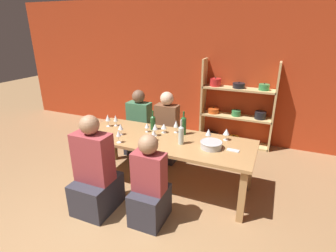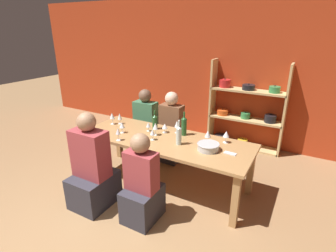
{
  "view_description": "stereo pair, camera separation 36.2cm",
  "coord_description": "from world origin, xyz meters",
  "px_view_note": "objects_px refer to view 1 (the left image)",
  "views": [
    {
      "loc": [
        1.49,
        -1.22,
        2.16
      ],
      "look_at": [
        0.16,
        1.89,
        0.87
      ],
      "focal_mm": 28.0,
      "sensor_mm": 36.0,
      "label": 1
    },
    {
      "loc": [
        1.82,
        -1.06,
        2.16
      ],
      "look_at": [
        0.16,
        1.89,
        0.87
      ],
      "focal_mm": 28.0,
      "sensor_mm": 36.0,
      "label": 2
    }
  ],
  "objects_px": {
    "dining_table": "(165,144)",
    "wine_bottle_green": "(183,125)",
    "wine_glass_red_e": "(147,126)",
    "person_near_a": "(150,190)",
    "person_far_a": "(140,130)",
    "wine_bottle_amber": "(181,134)",
    "wine_glass_white_f": "(116,118)",
    "wine_glass_white_c": "(119,134)",
    "wine_glass_red_d": "(176,124)",
    "wine_glass_red_a": "(209,132)",
    "wine_glass_red_c": "(226,132)",
    "mixing_bowl": "(211,145)",
    "shelf_unit": "(235,111)",
    "wine_glass_white_d": "(154,133)",
    "wine_glass_white_b": "(164,126)",
    "person_far_b": "(167,135)",
    "wine_bottle_dark": "(153,122)",
    "wine_glass_red_b": "(108,118)",
    "wine_glass_white_e": "(155,127)",
    "wine_glass_white_a": "(121,127)",
    "person_near_b": "(95,177)",
    "wine_glass_empty_a": "(90,129)",
    "cell_phone": "(233,150)"
  },
  "relations": [
    {
      "from": "dining_table",
      "to": "wine_bottle_green",
      "type": "bearing_deg",
      "value": 54.18
    },
    {
      "from": "wine_bottle_green",
      "to": "wine_glass_red_e",
      "type": "height_order",
      "value": "wine_bottle_green"
    },
    {
      "from": "person_near_a",
      "to": "person_far_a",
      "type": "bearing_deg",
      "value": 122.35
    },
    {
      "from": "wine_bottle_amber",
      "to": "wine_glass_white_f",
      "type": "height_order",
      "value": "wine_bottle_amber"
    },
    {
      "from": "wine_glass_white_c",
      "to": "wine_glass_red_d",
      "type": "distance_m",
      "value": 0.84
    },
    {
      "from": "wine_bottle_green",
      "to": "wine_glass_red_a",
      "type": "relative_size",
      "value": 2.12
    },
    {
      "from": "wine_glass_red_c",
      "to": "person_near_a",
      "type": "height_order",
      "value": "person_near_a"
    },
    {
      "from": "mixing_bowl",
      "to": "shelf_unit",
      "type": "bearing_deg",
      "value": 90.75
    },
    {
      "from": "wine_bottle_green",
      "to": "dining_table",
      "type": "bearing_deg",
      "value": -125.82
    },
    {
      "from": "wine_glass_white_d",
      "to": "wine_glass_white_c",
      "type": "bearing_deg",
      "value": -148.84
    },
    {
      "from": "mixing_bowl",
      "to": "wine_glass_white_b",
      "type": "bearing_deg",
      "value": 162.85
    },
    {
      "from": "wine_glass_white_d",
      "to": "person_near_a",
      "type": "xyz_separation_m",
      "value": [
        0.26,
        -0.64,
        -0.42
      ]
    },
    {
      "from": "wine_glass_red_a",
      "to": "person_far_b",
      "type": "bearing_deg",
      "value": 146.42
    },
    {
      "from": "wine_bottle_dark",
      "to": "person_far_b",
      "type": "bearing_deg",
      "value": 89.31
    },
    {
      "from": "wine_bottle_amber",
      "to": "wine_glass_red_b",
      "type": "distance_m",
      "value": 1.26
    },
    {
      "from": "mixing_bowl",
      "to": "wine_glass_white_e",
      "type": "relative_size",
      "value": 1.55
    },
    {
      "from": "wine_bottle_dark",
      "to": "wine_glass_white_a",
      "type": "bearing_deg",
      "value": -132.47
    },
    {
      "from": "wine_bottle_amber",
      "to": "wine_glass_white_c",
      "type": "distance_m",
      "value": 0.82
    },
    {
      "from": "wine_glass_white_d",
      "to": "person_near_b",
      "type": "bearing_deg",
      "value": -122.44
    },
    {
      "from": "wine_glass_empty_a",
      "to": "wine_glass_red_d",
      "type": "xyz_separation_m",
      "value": [
        1.02,
        0.62,
        0.01
      ]
    },
    {
      "from": "wine_glass_red_d",
      "to": "cell_phone",
      "type": "bearing_deg",
      "value": -17.6
    },
    {
      "from": "wine_glass_red_b",
      "to": "wine_glass_white_e",
      "type": "height_order",
      "value": "wine_glass_red_b"
    },
    {
      "from": "wine_glass_empty_a",
      "to": "person_near_a",
      "type": "relative_size",
      "value": 0.15
    },
    {
      "from": "wine_glass_red_e",
      "to": "person_far_a",
      "type": "relative_size",
      "value": 0.12
    },
    {
      "from": "wine_glass_white_c",
      "to": "wine_glass_red_d",
      "type": "height_order",
      "value": "wine_glass_red_d"
    },
    {
      "from": "wine_glass_red_b",
      "to": "wine_glass_white_f",
      "type": "height_order",
      "value": "wine_glass_red_b"
    },
    {
      "from": "wine_glass_red_c",
      "to": "wine_glass_empty_a",
      "type": "distance_m",
      "value": 1.85
    },
    {
      "from": "wine_bottle_amber",
      "to": "person_near_b",
      "type": "distance_m",
      "value": 1.19
    },
    {
      "from": "wine_bottle_green",
      "to": "wine_bottle_amber",
      "type": "height_order",
      "value": "wine_bottle_green"
    },
    {
      "from": "wine_bottle_dark",
      "to": "wine_glass_white_e",
      "type": "xyz_separation_m",
      "value": [
        0.14,
        -0.2,
        0.01
      ]
    },
    {
      "from": "wine_glass_red_c",
      "to": "wine_glass_white_c",
      "type": "height_order",
      "value": "wine_glass_white_c"
    },
    {
      "from": "wine_glass_white_b",
      "to": "person_far_a",
      "type": "distance_m",
      "value": 1.05
    },
    {
      "from": "wine_glass_empty_a",
      "to": "person_near_a",
      "type": "bearing_deg",
      "value": -20.19
    },
    {
      "from": "mixing_bowl",
      "to": "person_near_a",
      "type": "distance_m",
      "value": 0.95
    },
    {
      "from": "wine_glass_empty_a",
      "to": "wine_glass_white_d",
      "type": "xyz_separation_m",
      "value": [
        0.85,
        0.24,
        -0.01
      ]
    },
    {
      "from": "wine_glass_red_c",
      "to": "wine_glass_white_c",
      "type": "relative_size",
      "value": 0.92
    },
    {
      "from": "wine_glass_white_a",
      "to": "wine_glass_white_f",
      "type": "relative_size",
      "value": 0.93
    },
    {
      "from": "person_near_b",
      "to": "wine_glass_red_d",
      "type": "bearing_deg",
      "value": 60.37
    },
    {
      "from": "wine_glass_red_c",
      "to": "cell_phone",
      "type": "xyz_separation_m",
      "value": [
        0.15,
        -0.29,
        -0.11
      ]
    },
    {
      "from": "wine_bottle_green",
      "to": "shelf_unit",
      "type": "bearing_deg",
      "value": 74.21
    },
    {
      "from": "wine_bottle_dark",
      "to": "wine_bottle_amber",
      "type": "xyz_separation_m",
      "value": [
        0.56,
        -0.32,
        0.02
      ]
    },
    {
      "from": "wine_glass_red_c",
      "to": "person_near_b",
      "type": "height_order",
      "value": "person_near_b"
    },
    {
      "from": "wine_glass_white_e",
      "to": "cell_phone",
      "type": "xyz_separation_m",
      "value": [
        1.09,
        -0.05,
        -0.13
      ]
    },
    {
      "from": "wine_glass_red_a",
      "to": "mixing_bowl",
      "type": "bearing_deg",
      "value": -66.79
    },
    {
      "from": "wine_glass_white_d",
      "to": "wine_bottle_amber",
      "type": "bearing_deg",
      "value": 7.05
    },
    {
      "from": "wine_glass_white_a",
      "to": "wine_glass_red_c",
      "type": "bearing_deg",
      "value": 15.76
    },
    {
      "from": "wine_glass_white_b",
      "to": "wine_glass_red_c",
      "type": "xyz_separation_m",
      "value": [
        0.88,
        0.09,
        0.02
      ]
    },
    {
      "from": "wine_glass_red_d",
      "to": "person_far_b",
      "type": "height_order",
      "value": "person_far_b"
    },
    {
      "from": "wine_glass_white_f",
      "to": "cell_phone",
      "type": "bearing_deg",
      "value": -5.42
    },
    {
      "from": "person_far_b",
      "to": "wine_glass_red_b",
      "type": "bearing_deg",
      "value": 43.28
    }
  ]
}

